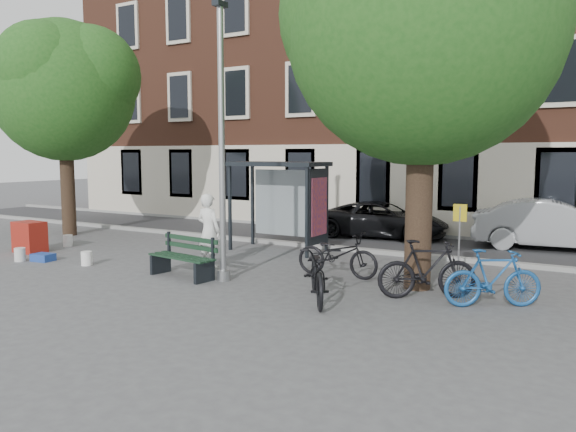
% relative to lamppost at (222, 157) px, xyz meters
% --- Properties ---
extents(ground, '(90.00, 90.00, 0.00)m').
position_rel_lamppost_xyz_m(ground, '(0.00, 0.00, -2.78)').
color(ground, '#4C4C4F').
rests_on(ground, ground).
extents(road, '(40.00, 4.00, 0.01)m').
position_rel_lamppost_xyz_m(road, '(0.00, 7.00, -2.78)').
color(road, '#28282B').
rests_on(road, ground).
extents(curb_near, '(40.00, 0.25, 0.12)m').
position_rel_lamppost_xyz_m(curb_near, '(0.00, 5.00, -2.72)').
color(curb_near, gray).
rests_on(curb_near, ground).
extents(curb_far, '(40.00, 0.25, 0.12)m').
position_rel_lamppost_xyz_m(curb_far, '(0.00, 9.00, -2.72)').
color(curb_far, gray).
rests_on(curb_far, ground).
extents(building_row, '(30.00, 8.00, 14.00)m').
position_rel_lamppost_xyz_m(building_row, '(0.00, 13.00, 4.22)').
color(building_row, brown).
rests_on(building_row, ground).
extents(lamppost, '(0.28, 0.35, 6.11)m').
position_rel_lamppost_xyz_m(lamppost, '(0.00, 0.00, 0.00)').
color(lamppost, '#9EA0A3').
rests_on(lamppost, ground).
extents(tree_right, '(5.76, 5.60, 8.20)m').
position_rel_lamppost_xyz_m(tree_right, '(4.01, 1.38, 2.83)').
color(tree_right, black).
rests_on(tree_right, ground).
extents(tree_left, '(5.18, 4.86, 7.40)m').
position_rel_lamppost_xyz_m(tree_left, '(-8.99, 2.88, 2.43)').
color(tree_left, black).
rests_on(tree_left, ground).
extents(bus_shelter, '(2.85, 1.45, 2.62)m').
position_rel_lamppost_xyz_m(bus_shelter, '(-0.61, 4.11, -0.87)').
color(bus_shelter, '#1E2328').
rests_on(bus_shelter, ground).
extents(painter, '(0.71, 0.48, 1.87)m').
position_rel_lamppost_xyz_m(painter, '(-1.20, 1.00, -1.85)').
color(painter, white).
rests_on(painter, ground).
extents(bench, '(1.87, 0.85, 0.93)m').
position_rel_lamppost_xyz_m(bench, '(-1.02, -0.17, -2.36)').
color(bench, '#1E2328').
rests_on(bench, ground).
extents(bike_a, '(2.02, 0.74, 1.06)m').
position_rel_lamppost_xyz_m(bike_a, '(2.04, 1.68, -2.26)').
color(bike_a, black).
rests_on(bike_a, ground).
extents(bike_b, '(1.83, 1.41, 1.10)m').
position_rel_lamppost_xyz_m(bike_b, '(5.67, 0.77, -2.23)').
color(bike_b, '#194C8C').
rests_on(bike_b, ground).
extents(bike_c, '(1.78, 2.22, 1.13)m').
position_rel_lamppost_xyz_m(bike_c, '(2.66, -0.50, -2.22)').
color(bike_c, black).
rests_on(bike_c, ground).
extents(bike_d, '(1.96, 1.51, 1.18)m').
position_rel_lamppost_xyz_m(bike_d, '(4.42, 0.78, -2.19)').
color(bike_d, black).
rests_on(bike_d, ground).
extents(car_dark, '(4.64, 2.58, 1.23)m').
position_rel_lamppost_xyz_m(car_dark, '(0.69, 8.06, -2.17)').
color(car_dark, black).
rests_on(car_dark, ground).
extents(car_silver, '(4.71, 2.14, 1.50)m').
position_rel_lamppost_xyz_m(car_silver, '(6.00, 8.28, -2.03)').
color(car_silver, '#96989D').
rests_on(car_silver, ground).
extents(red_stand, '(0.92, 0.64, 0.90)m').
position_rel_lamppost_xyz_m(red_stand, '(-7.07, 0.10, -2.33)').
color(red_stand, maroon).
rests_on(red_stand, ground).
extents(blue_crate, '(0.59, 0.46, 0.20)m').
position_rel_lamppost_xyz_m(blue_crate, '(-5.57, -0.57, -2.68)').
color(blue_crate, '#214299').
rests_on(blue_crate, ground).
extents(bucket_a, '(0.36, 0.36, 0.36)m').
position_rel_lamppost_xyz_m(bucket_a, '(-6.07, -0.90, -2.60)').
color(bucket_a, silver).
rests_on(bucket_a, ground).
extents(bucket_b, '(0.36, 0.36, 0.36)m').
position_rel_lamppost_xyz_m(bucket_b, '(-4.09, -0.37, -2.60)').
color(bucket_b, white).
rests_on(bucket_b, ground).
extents(bucket_c, '(0.35, 0.35, 0.36)m').
position_rel_lamppost_xyz_m(bucket_c, '(-7.00, 1.34, -2.60)').
color(bucket_c, white).
rests_on(bucket_c, ground).
extents(notice_sign, '(0.30, 0.06, 1.73)m').
position_rel_lamppost_xyz_m(notice_sign, '(4.55, 2.79, -1.57)').
color(notice_sign, '#9EA0A3').
rests_on(notice_sign, ground).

